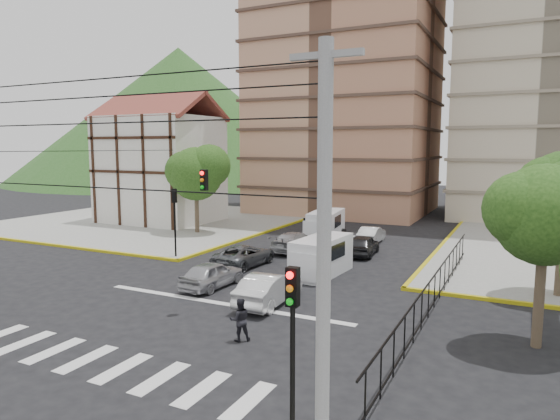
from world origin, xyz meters
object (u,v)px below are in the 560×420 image
Objects in this scene: traffic_light_nw at (175,211)px; traffic_light_se at (293,329)px; car_silver_front_left at (212,274)px; pedestrian_crosswalk at (240,320)px; car_white_front_right at (269,288)px; van_right_lane at (320,258)px; van_left_lane at (325,226)px.

traffic_light_se is at bearing -45.00° from traffic_light_nw.
pedestrian_crosswalk is at bearing 134.51° from car_silver_front_left.
car_silver_front_left is 4.07m from car_white_front_right.
car_silver_front_left is 7.41m from pedestrian_crosswalk.
traffic_light_nw reaches higher than pedestrian_crosswalk.
van_right_lane is 3.00× the size of pedestrian_crosswalk.
van_left_lane is 3.16× the size of pedestrian_crosswalk.
van_right_lane is at bearing -124.80° from pedestrian_crosswalk.
car_white_front_right is at bearing -115.90° from pedestrian_crosswalk.
car_silver_front_left is 2.50× the size of pedestrian_crosswalk.
van_right_lane is 0.95× the size of van_left_lane.
car_silver_front_left is at bearing -18.03° from car_white_front_right.
traffic_light_nw is (-15.60, 15.60, 0.00)m from traffic_light_se.
van_right_lane is 1.09× the size of car_white_front_right.
car_silver_front_left is (5.89, -4.56, -2.42)m from traffic_light_nw.
traffic_light_se is 0.99× the size of car_white_front_right.
traffic_light_se is 11.73m from car_white_front_right.
traffic_light_nw is 0.90× the size of van_right_lane.
van_left_lane is at bearing -89.04° from car_silver_front_left.
pedestrian_crosswalk is at bearing -42.79° from traffic_light_nw.
traffic_light_se is at bearing -66.25° from van_right_lane.
car_white_front_right is at bearing -84.30° from van_left_lane.
pedestrian_crosswalk is (4.97, -5.49, 0.12)m from car_silver_front_left.
traffic_light_nw is 2.71× the size of pedestrian_crosswalk.
van_right_lane is at bearing 109.58° from traffic_light_se.
van_right_lane is at bearing -129.04° from car_silver_front_left.
van_left_lane is (6.26, 10.48, -2.03)m from traffic_light_nw.
van_right_lane is at bearing -76.76° from van_left_lane.
van_left_lane reaches higher than car_silver_front_left.
car_silver_front_left is 0.91× the size of car_white_front_right.
van_left_lane is at bearing 114.06° from van_right_lane.
car_white_front_right is at bearing -87.93° from van_right_lane.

